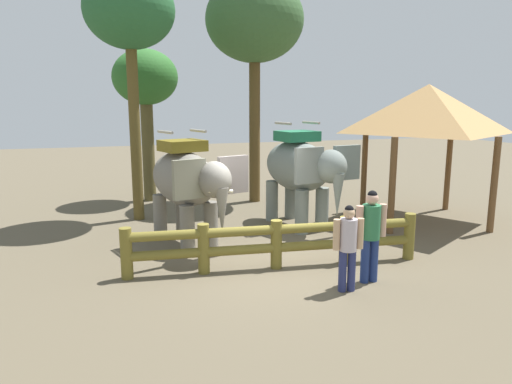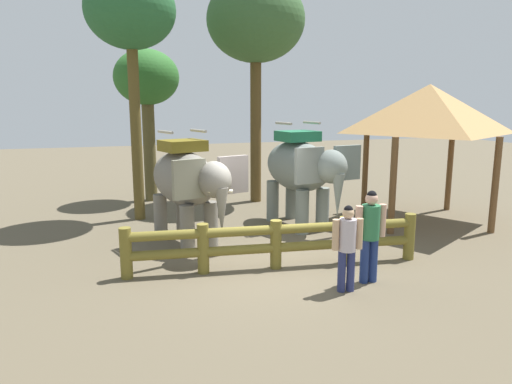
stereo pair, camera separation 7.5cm
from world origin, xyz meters
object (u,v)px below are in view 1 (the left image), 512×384
at_px(elephant_center, 301,169).
at_px(tree_far_right, 145,82).
at_px(tree_back_center, 255,23).
at_px(tree_far_left, 129,14).
at_px(tourist_man_in_blue, 348,242).
at_px(thatched_shelter, 428,110).
at_px(log_fence, 276,241).
at_px(tourist_woman_in_black, 371,230).
at_px(elephant_near_left, 187,182).

bearing_deg(elephant_center, tree_far_right, 126.00).
bearing_deg(tree_back_center, tree_far_left, -160.94).
height_order(tourist_man_in_blue, thatched_shelter, thatched_shelter).
relative_size(log_fence, tree_far_right, 1.20).
bearing_deg(elephant_center, tourist_woman_in_black, -94.57).
xyz_separation_m(log_fence, tree_back_center, (1.67, 6.73, 5.50)).
bearing_deg(tourist_woman_in_black, log_fence, 138.64).
height_order(log_fence, thatched_shelter, thatched_shelter).
relative_size(tourist_woman_in_black, tree_back_center, 0.24).
bearing_deg(tourist_man_in_blue, elephant_center, 77.78).
distance_m(elephant_near_left, tree_far_right, 6.35).
xyz_separation_m(log_fence, tree_far_left, (-2.47, 5.30, 5.31)).
bearing_deg(tourist_man_in_blue, tree_far_right, 105.75).
height_order(elephant_near_left, tourist_woman_in_black, elephant_near_left).
relative_size(elephant_center, tree_far_left, 0.49).
distance_m(tourist_man_in_blue, tree_far_left, 9.09).
bearing_deg(tree_back_center, elephant_center, -87.82).
bearing_deg(tree_far_right, tree_back_center, -20.13).
distance_m(thatched_shelter, tree_back_center, 6.37).
relative_size(elephant_near_left, tree_back_center, 0.45).
distance_m(tourist_woman_in_black, tourist_man_in_blue, 0.71).
distance_m(elephant_center, tree_far_left, 6.47).
distance_m(elephant_center, tourist_woman_in_black, 4.30).
bearing_deg(elephant_center, tree_far_left, 151.26).
height_order(elephant_center, tree_far_left, tree_far_left).
height_order(log_fence, tree_far_right, tree_far_right).
relative_size(log_fence, tree_back_center, 0.84).
height_order(elephant_center, tree_far_right, tree_far_right).
bearing_deg(elephant_center, tree_back_center, 92.18).
bearing_deg(tree_back_center, tourist_woman_in_black, -91.40).
xyz_separation_m(tourist_woman_in_black, tree_back_center, (0.20, 8.03, 5.04)).
bearing_deg(thatched_shelter, elephant_center, 174.21).
xyz_separation_m(elephant_center, tourist_woman_in_black, (-0.34, -4.25, -0.60)).
bearing_deg(thatched_shelter, elephant_near_left, -177.32).
xyz_separation_m(elephant_near_left, elephant_center, (3.29, 0.71, 0.07)).
bearing_deg(tree_far_left, tree_back_center, 19.06).
bearing_deg(tourist_man_in_blue, tree_back_center, 84.25).
height_order(tourist_woman_in_black, tree_back_center, tree_back_center).
xyz_separation_m(tourist_man_in_blue, thatched_shelter, (4.74, 4.15, 2.31)).
bearing_deg(thatched_shelter, tree_back_center, 133.19).
bearing_deg(tourist_man_in_blue, tourist_woman_in_black, 23.49).
distance_m(elephant_center, thatched_shelter, 4.11).
xyz_separation_m(elephant_near_left, thatched_shelter, (7.05, 0.33, 1.67)).
bearing_deg(tree_far_right, thatched_shelter, -36.23).
distance_m(log_fence, tree_back_center, 8.85).
bearing_deg(elephant_near_left, tree_far_right, 93.92).
bearing_deg(elephant_near_left, elephant_center, 12.19).
relative_size(log_fence, elephant_center, 1.81).
xyz_separation_m(tourist_man_in_blue, tree_far_left, (-3.30, 6.88, 4.95)).
bearing_deg(tree_far_left, log_fence, -65.01).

